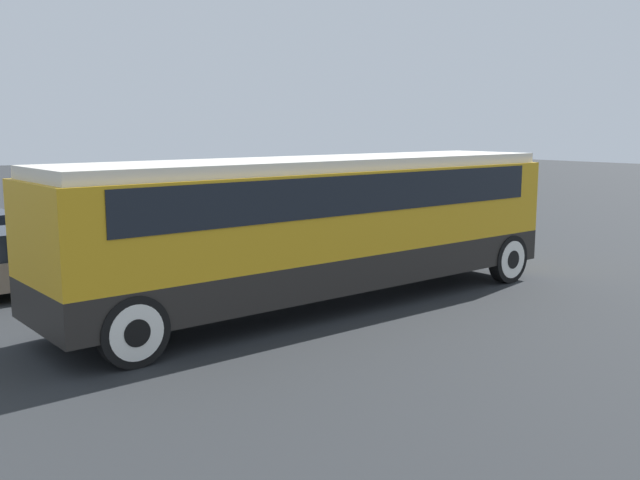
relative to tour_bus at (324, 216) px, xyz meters
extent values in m
plane|color=#26282B|center=(-0.10, 0.00, -1.84)|extent=(120.00, 120.00, 0.00)
cube|color=black|center=(-0.10, 0.00, -1.01)|extent=(11.42, 2.50, 0.70)
cube|color=gold|center=(-0.10, 0.00, 0.15)|extent=(11.42, 2.50, 1.63)
cube|color=black|center=(-0.10, 0.00, 0.55)|extent=(10.05, 2.54, 0.73)
cube|color=silver|center=(-0.10, 0.00, 1.08)|extent=(11.19, 2.30, 0.22)
cube|color=gold|center=(5.47, 0.00, -0.08)|extent=(0.36, 2.40, 1.86)
cylinder|color=black|center=(4.71, -1.14, -1.27)|extent=(1.13, 0.28, 1.13)
cylinder|color=silver|center=(4.71, -1.14, -1.27)|extent=(0.88, 0.30, 0.88)
cylinder|color=black|center=(4.71, -1.14, -1.27)|extent=(0.43, 0.32, 0.43)
cylinder|color=black|center=(4.71, 1.14, -1.27)|extent=(1.13, 0.28, 1.13)
cylinder|color=silver|center=(4.71, 1.14, -1.27)|extent=(0.88, 0.30, 0.88)
cylinder|color=black|center=(4.71, 1.14, -1.27)|extent=(0.43, 0.32, 0.43)
cylinder|color=black|center=(-4.73, -1.14, -1.27)|extent=(1.13, 0.28, 1.13)
cylinder|color=silver|center=(-4.73, -1.14, -1.27)|extent=(0.88, 0.30, 0.88)
cylinder|color=black|center=(-4.73, -1.14, -1.27)|extent=(0.43, 0.32, 0.43)
cylinder|color=black|center=(-4.73, 1.14, -1.27)|extent=(1.13, 0.28, 1.13)
cylinder|color=silver|center=(-4.73, 1.14, -1.27)|extent=(0.88, 0.30, 0.88)
cylinder|color=black|center=(-4.73, 1.14, -1.27)|extent=(0.43, 0.32, 0.43)
cube|color=navy|center=(1.25, 6.93, -1.25)|extent=(4.03, 1.90, 0.67)
cube|color=black|center=(1.08, 6.93, -0.63)|extent=(2.09, 1.71, 0.57)
cylinder|color=black|center=(2.79, 6.07, -1.50)|extent=(0.67, 0.22, 0.67)
cylinder|color=black|center=(2.79, 6.07, -1.50)|extent=(0.26, 0.26, 0.26)
cylinder|color=black|center=(2.79, 7.78, -1.50)|extent=(0.67, 0.22, 0.67)
cylinder|color=black|center=(2.79, 7.78, -1.50)|extent=(0.26, 0.26, 0.26)
cylinder|color=black|center=(-0.30, 6.07, -1.50)|extent=(0.67, 0.22, 0.67)
cylinder|color=black|center=(-0.30, 6.07, -1.50)|extent=(0.26, 0.26, 0.26)
cylinder|color=black|center=(-0.30, 7.78, -1.50)|extent=(0.67, 0.22, 0.67)
cylinder|color=black|center=(-0.30, 7.78, -1.50)|extent=(0.26, 0.26, 0.26)
cylinder|color=black|center=(-3.06, 7.43, -1.50)|extent=(0.68, 0.22, 0.68)
cylinder|color=black|center=(-3.06, 7.43, -1.50)|extent=(0.26, 0.26, 0.26)
cylinder|color=black|center=(-3.06, 9.11, -1.50)|extent=(0.68, 0.22, 0.68)
cylinder|color=black|center=(-3.06, 9.11, -1.50)|extent=(0.26, 0.26, 0.26)
cube|color=#7A6B5B|center=(-4.13, 4.98, -1.28)|extent=(4.12, 1.85, 0.62)
cube|color=black|center=(-4.30, 4.98, -0.68)|extent=(2.14, 1.67, 0.57)
cylinder|color=black|center=(-2.54, 4.14, -1.50)|extent=(0.67, 0.22, 0.67)
cylinder|color=black|center=(-2.54, 4.14, -1.50)|extent=(0.26, 0.26, 0.26)
cylinder|color=black|center=(-2.54, 5.81, -1.50)|extent=(0.67, 0.22, 0.67)
cylinder|color=black|center=(-2.54, 5.81, -1.50)|extent=(0.26, 0.26, 0.26)
camera|label=1|loc=(-9.20, -11.06, 1.81)|focal=40.00mm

